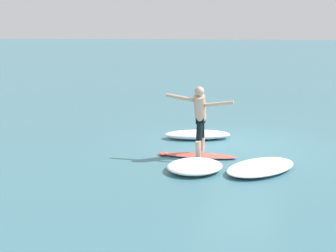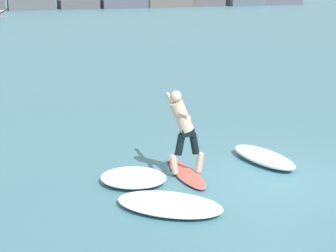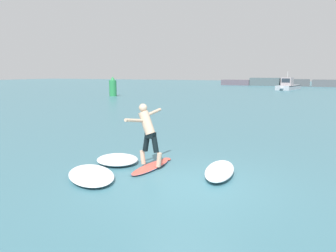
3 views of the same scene
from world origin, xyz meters
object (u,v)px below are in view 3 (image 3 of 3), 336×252
object	(u,v)px
channel_marker_buoy	(113,87)
fishing_boat_near_jetty	(288,86)
surfer	(147,129)
surfboard	(151,166)

from	to	relation	value
channel_marker_buoy	fishing_boat_near_jetty	bearing A→B (deg)	53.79
surfer	channel_marker_buoy	distance (m)	28.83
surfboard	channel_marker_buoy	distance (m)	28.89
surfer	fishing_boat_near_jetty	xyz separation A→B (m)	(-0.10, 46.33, -0.55)
surfboard	surfer	world-z (taller)	surfer
surfboard	surfer	xyz separation A→B (m)	(-0.10, -0.02, 1.07)
surfboard	fishing_boat_near_jetty	world-z (taller)	fishing_boat_near_jetty
channel_marker_buoy	surfboard	bearing A→B (deg)	-53.83
surfer	channel_marker_buoy	bearing A→B (deg)	125.98
surfer	channel_marker_buoy	world-z (taller)	channel_marker_buoy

